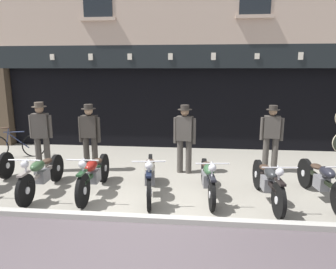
% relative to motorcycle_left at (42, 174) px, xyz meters
% --- Properties ---
extents(ground, '(23.90, 22.00, 0.18)m').
position_rel_motorcycle_left_xyz_m(ground, '(2.36, -2.10, -0.46)').
color(ground, gray).
extents(shop_facade, '(12.20, 4.42, 6.42)m').
position_rel_motorcycle_left_xyz_m(shop_facade, '(2.36, 5.89, 1.31)').
color(shop_facade, black).
rests_on(shop_facade, ground).
extents(motorcycle_left, '(0.62, 2.02, 0.91)m').
position_rel_motorcycle_left_xyz_m(motorcycle_left, '(0.00, 0.00, 0.00)').
color(motorcycle_left, black).
rests_on(motorcycle_left, ground).
extents(motorcycle_center_left, '(0.62, 2.04, 0.93)m').
position_rel_motorcycle_left_xyz_m(motorcycle_center_left, '(1.10, 0.07, 0.01)').
color(motorcycle_center_left, black).
rests_on(motorcycle_center_left, ground).
extents(motorcycle_center, '(0.62, 2.08, 0.93)m').
position_rel_motorcycle_left_xyz_m(motorcycle_center, '(2.28, 0.09, 0.01)').
color(motorcycle_center, black).
rests_on(motorcycle_center, ground).
extents(motorcycle_center_right, '(0.62, 1.93, 0.90)m').
position_rel_motorcycle_left_xyz_m(motorcycle_center_right, '(3.47, 0.14, -0.01)').
color(motorcycle_center_right, black).
rests_on(motorcycle_center_right, ground).
extents(motorcycle_right, '(0.62, 2.02, 0.91)m').
position_rel_motorcycle_left_xyz_m(motorcycle_right, '(4.63, 0.01, 0.00)').
color(motorcycle_right, black).
rests_on(motorcycle_right, ground).
extents(motorcycle_far_right, '(0.62, 2.08, 0.91)m').
position_rel_motorcycle_left_xyz_m(motorcycle_far_right, '(5.70, 0.16, 0.00)').
color(motorcycle_far_right, black).
rests_on(motorcycle_far_right, ground).
extents(salesman_left, '(0.56, 0.35, 1.78)m').
position_rel_motorcycle_left_xyz_m(salesman_left, '(-0.66, 1.35, 0.57)').
color(salesman_left, '#47423D').
rests_on(salesman_left, ground).
extents(shopkeeper_center, '(0.56, 0.35, 1.72)m').
position_rel_motorcycle_left_xyz_m(shopkeeper_center, '(0.52, 1.54, 0.54)').
color(shopkeeper_center, '#38332D').
rests_on(shopkeeper_center, ground).
extents(salesman_right, '(0.55, 0.35, 1.72)m').
position_rel_motorcycle_left_xyz_m(salesman_right, '(2.91, 1.63, 0.53)').
color(salesman_right, '#47423D').
rests_on(salesman_right, ground).
extents(assistant_far_right, '(0.56, 0.33, 1.71)m').
position_rel_motorcycle_left_xyz_m(assistant_far_right, '(5.07, 1.90, 0.53)').
color(assistant_far_right, '#47423D').
rests_on(assistant_far_right, ground).
extents(advert_board_near, '(0.67, 0.03, 0.88)m').
position_rel_motorcycle_left_xyz_m(advert_board_near, '(0.44, 4.28, 1.39)').
color(advert_board_near, silver).
extents(advert_board_far, '(0.76, 0.03, 1.03)m').
position_rel_motorcycle_left_xyz_m(advert_board_far, '(-0.70, 4.28, 1.42)').
color(advert_board_far, beige).
extents(leaning_bicycle, '(1.69, 0.60, 0.93)m').
position_rel_motorcycle_left_xyz_m(leaning_bicycle, '(-2.16, 2.55, -0.05)').
color(leaning_bicycle, black).
rests_on(leaning_bicycle, ground).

